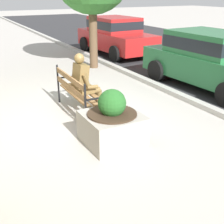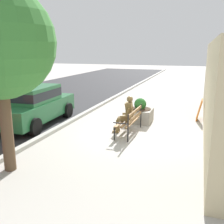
{
  "view_description": "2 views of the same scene",
  "coord_description": "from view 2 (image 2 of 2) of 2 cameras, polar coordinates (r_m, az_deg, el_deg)",
  "views": [
    {
      "loc": [
        5.55,
        -2.1,
        2.58
      ],
      "look_at": [
        1.3,
        0.18,
        0.6
      ],
      "focal_mm": 47.29,
      "sensor_mm": 36.0,
      "label": 1
    },
    {
      "loc": [
        -9.03,
        -2.1,
        2.99
      ],
      "look_at": [
        -0.3,
        0.87,
        0.75
      ],
      "focal_mm": 41.76,
      "sensor_mm": 36.0,
      "label": 2
    }
  ],
  "objects": [
    {
      "name": "concrete_planter",
      "position": [
        10.89,
        6.15,
        -0.31
      ],
      "size": [
        0.99,
        0.99,
        1.02
      ],
      "color": "gray",
      "rests_on": "ground"
    },
    {
      "name": "parked_car_green",
      "position": [
        10.92,
        -16.92,
        1.71
      ],
      "size": [
        4.18,
        2.08,
        1.56
      ],
      "color": "#236638",
      "rests_on": "ground"
    },
    {
      "name": "ground_plane",
      "position": [
        9.74,
        5.42,
        -4.29
      ],
      "size": [
        80.0,
        80.0,
        0.0
      ],
      "primitive_type": "plane",
      "color": "#ADA8A0"
    },
    {
      "name": "park_bench",
      "position": [
        9.34,
        4.12,
        -1.57
      ],
      "size": [
        1.81,
        0.57,
        0.95
      ],
      "color": "olive",
      "rests_on": "ground"
    },
    {
      "name": "bronze_statue_seated",
      "position": [
        9.41,
        2.97,
        -0.64
      ],
      "size": [
        0.61,
        0.8,
        1.37
      ],
      "color": "brown",
      "rests_on": "ground"
    },
    {
      "name": "curb_stone",
      "position": [
        10.73,
        -9.82,
        -2.4
      ],
      "size": [
        60.0,
        0.2,
        0.12
      ],
      "primitive_type": "cube",
      "color": "#B2AFA8",
      "rests_on": "ground"
    },
    {
      "name": "building_wall_behind",
      "position": [
        10.63,
        21.41,
        5.29
      ],
      "size": [
        12.0,
        0.5,
        3.23
      ],
      "primitive_type": "cube",
      "color": "#C6B78C",
      "rests_on": "ground"
    },
    {
      "name": "leaning_signboard",
      "position": [
        11.79,
        18.57,
        0.49
      ],
      "size": [
        0.7,
        0.23,
        0.89
      ],
      "primitive_type": "cube",
      "rotation": [
        0.21,
        0.0,
        0.0
      ],
      "color": "#C6661E",
      "rests_on": "ground"
    }
  ]
}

